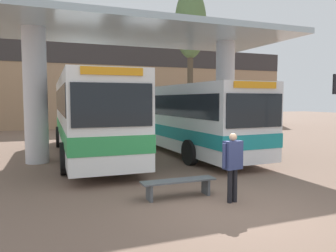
% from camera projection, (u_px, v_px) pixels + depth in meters
% --- Properties ---
extents(ground_plane, '(100.00, 100.00, 0.00)m').
position_uv_depth(ground_plane, '(232.00, 207.00, 7.65)').
color(ground_plane, '#755B4C').
extents(townhouse_backdrop, '(40.00, 0.58, 7.38)m').
position_uv_depth(townhouse_backdrop, '(90.00, 79.00, 28.76)').
color(townhouse_backdrop, '#9E7A5B').
rests_on(townhouse_backdrop, ground_plane).
extents(station_canopy, '(13.59, 6.07, 5.56)m').
position_uv_depth(station_canopy, '(140.00, 52.00, 14.28)').
color(station_canopy, silver).
rests_on(station_canopy, ground_plane).
extents(transit_bus_left_bay, '(2.93, 11.69, 3.44)m').
position_uv_depth(transit_bus_left_bay, '(89.00, 113.00, 14.61)').
color(transit_bus_left_bay, white).
rests_on(transit_bus_left_bay, ground_plane).
extents(transit_bus_center_bay, '(3.02, 12.20, 3.14)m').
position_uv_depth(transit_bus_center_bay, '(178.00, 115.00, 16.36)').
color(transit_bus_center_bay, silver).
rests_on(transit_bus_center_bay, ground_plane).
extents(waiting_bench_near_pillar, '(1.97, 0.44, 0.46)m').
position_uv_depth(waiting_bench_near_pillar, '(179.00, 184.00, 8.40)').
color(waiting_bench_near_pillar, '#4C5156').
rests_on(waiting_bench_near_pillar, ground_plane).
extents(pedestrian_waiting, '(0.63, 0.31, 1.71)m').
position_uv_depth(pedestrian_waiting, '(233.00, 160.00, 7.94)').
color(pedestrian_waiting, black).
rests_on(pedestrian_waiting, ground_plane).
extents(poplar_tree_behind_left, '(2.29, 2.29, 10.55)m').
position_uv_depth(poplar_tree_behind_left, '(190.00, 26.00, 23.63)').
color(poplar_tree_behind_left, '#473A2B').
rests_on(poplar_tree_behind_left, ground_plane).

